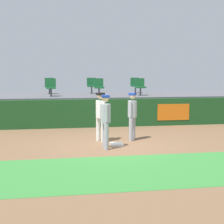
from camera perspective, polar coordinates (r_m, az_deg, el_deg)
ground_plane at (r=10.67m, az=0.18°, el=-5.97°), size 60.00×60.00×0.00m
grass_foreground_strip at (r=8.03m, az=3.37°, el=-10.34°), size 18.00×2.80×0.01m
first_base at (r=10.64m, az=0.84°, el=-5.79°), size 0.40×0.40×0.08m
player_fielder_home at (r=11.14m, az=-2.07°, el=-0.26°), size 0.44×0.55×1.71m
player_runner_visitor at (r=11.37m, az=3.63°, el=-0.17°), size 0.44×0.44×1.69m
player_coach_visitor at (r=10.05m, az=-1.17°, el=-1.04°), size 0.34×0.48×1.71m
field_wall at (r=14.18m, az=-2.12°, el=-0.21°), size 18.00×0.26×1.24m
bleacher_platform at (r=16.71m, az=-3.22°, el=0.97°), size 18.00×4.80×1.29m
seat_front_right at (r=15.89m, az=5.03°, el=4.69°), size 0.48×0.44×0.84m
seat_back_center at (r=17.29m, az=-3.66°, el=4.88°), size 0.48×0.44×0.84m
seat_back_left at (r=17.23m, az=-11.08°, el=4.76°), size 0.48×0.44×0.84m
seat_front_left at (r=15.43m, az=-10.79°, el=4.52°), size 0.44×0.44×0.84m
seat_back_right at (r=17.68m, az=4.14°, el=4.92°), size 0.47×0.44×0.84m
seat_front_center at (r=15.52m, az=-2.34°, el=4.65°), size 0.45×0.44×0.84m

